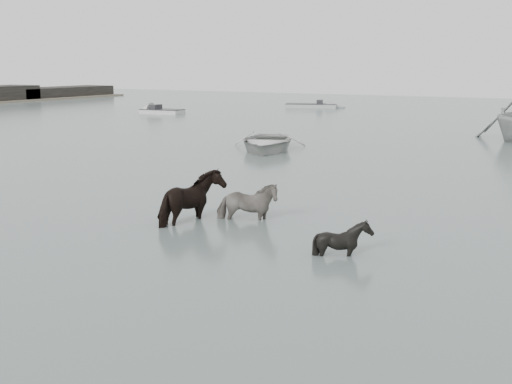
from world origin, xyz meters
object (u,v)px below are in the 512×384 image
(pony_dark, at_px, (193,190))
(rowboat_lead, at_px, (266,139))
(pony_pinto, at_px, (247,194))
(pony_black, at_px, (343,230))

(pony_dark, xyz_separation_m, rowboat_lead, (-5.07, 13.47, -0.33))
(pony_pinto, relative_size, pony_dark, 0.99)
(pony_dark, relative_size, pony_black, 1.47)
(pony_pinto, distance_m, pony_dark, 1.43)
(pony_pinto, distance_m, rowboat_lead, 14.06)
(pony_black, height_order, rowboat_lead, pony_black)
(pony_pinto, height_order, pony_dark, pony_dark)
(pony_dark, bearing_deg, pony_pinto, -70.54)
(pony_pinto, relative_size, pony_black, 1.46)
(pony_pinto, relative_size, rowboat_lead, 0.34)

